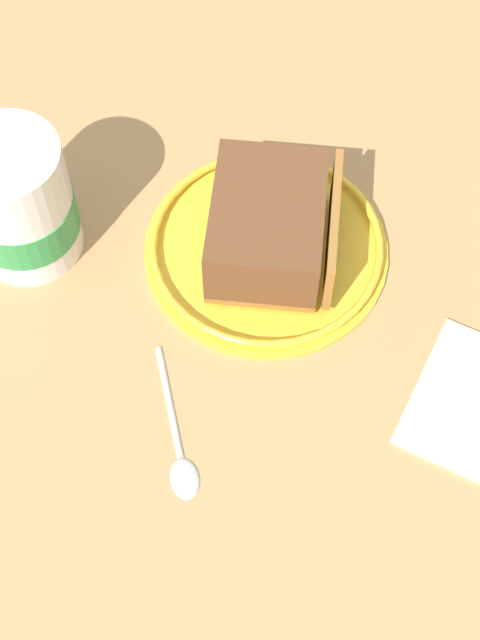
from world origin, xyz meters
The scene contains 5 objects.
ground_plane centered at (0.00, 0.00, -1.85)cm, with size 159.39×159.39×3.69cm, color tan.
small_plate centered at (-4.07, 0.42, 0.67)cm, with size 18.78×18.78×1.37cm.
cake_slice centered at (-4.09, 0.69, 3.54)cm, with size 11.39×9.32×5.54cm.
tea_mug centered at (-2.07, -18.11, 5.16)cm, with size 8.15×10.88×10.85cm.
teaspoon centered at (13.27, -3.49, 0.35)cm, with size 11.30×5.41×0.80cm.
Camera 1 is at (35.63, 4.17, 60.58)cm, focal length 52.72 mm.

